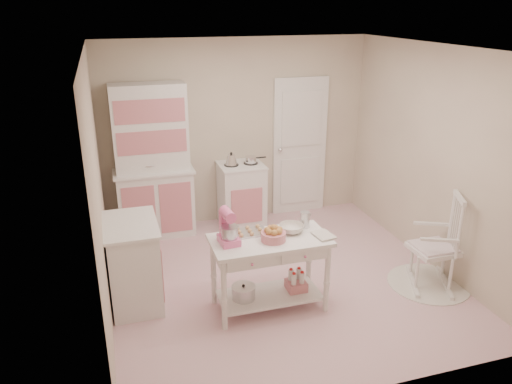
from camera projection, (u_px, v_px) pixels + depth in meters
room_shell at (283, 142)px, 5.23m from camera, size 3.84×3.84×2.62m
door at (300, 147)px, 7.39m from camera, size 0.82×0.05×2.04m
hutch at (153, 162)px, 6.60m from camera, size 1.06×0.50×2.08m
stove at (241, 195)px, 7.09m from camera, size 0.62×0.57×0.92m
base_cabinet at (134, 263)px, 5.23m from camera, size 0.54×0.84×0.92m
lace_rug at (428, 283)px, 5.72m from camera, size 0.92×0.92×0.01m
rocking_chair at (434, 241)px, 5.53m from camera, size 0.73×0.85×1.10m
work_table at (269, 273)px, 5.15m from camera, size 1.20×0.60×0.80m
stand_mixer at (229, 228)px, 4.85m from camera, size 0.22×0.30×0.34m
cookie_tray at (251, 232)px, 5.13m from camera, size 0.34×0.24×0.02m
bread_basket at (273, 236)px, 4.96m from camera, size 0.25×0.25×0.09m
mixing_bowl at (291, 229)px, 5.14m from camera, size 0.26×0.26×0.08m
metal_pitcher at (305, 219)px, 5.24m from camera, size 0.10×0.10×0.17m
recipe_book at (316, 237)px, 5.02m from camera, size 0.21×0.26×0.02m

